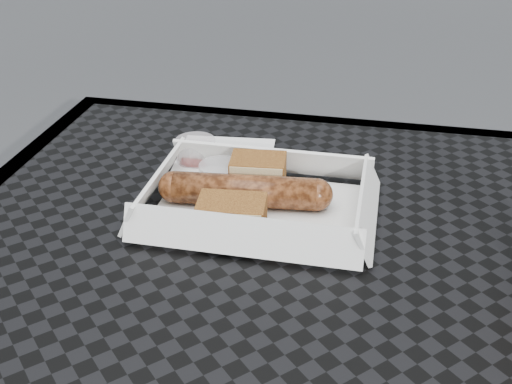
{
  "coord_description": "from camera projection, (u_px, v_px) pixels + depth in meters",
  "views": [
    {
      "loc": [
        0.06,
        -0.47,
        1.11
      ],
      "look_at": [
        -0.07,
        0.11,
        0.78
      ],
      "focal_mm": 45.0,
      "sensor_mm": 36.0,
      "label": 1
    }
  ],
  "objects": [
    {
      "name": "napkin",
      "position": [
        225.0,
        158.0,
        0.82
      ],
      "size": [
        0.13,
        0.13,
        0.0
      ],
      "primitive_type": "cube",
      "rotation": [
        0.0,
        0.0,
        0.1
      ],
      "color": "white",
      "rests_on": "patio_table"
    },
    {
      "name": "condiment_cup_sauce",
      "position": [
        196.0,
        151.0,
        0.8
      ],
      "size": [
        0.05,
        0.05,
        0.03
      ],
      "primitive_type": "cylinder",
      "color": "#96120A",
      "rests_on": "patio_table"
    },
    {
      "name": "condiment_cup_empty",
      "position": [
        221.0,
        176.0,
        0.74
      ],
      "size": [
        0.05,
        0.05,
        0.03
      ],
      "primitive_type": "cylinder",
      "color": "silver",
      "rests_on": "patio_table"
    },
    {
      "name": "food_tray",
      "position": [
        258.0,
        210.0,
        0.7
      ],
      "size": [
        0.22,
        0.15,
        0.0
      ],
      "primitive_type": "cube",
      "color": "white",
      "rests_on": "patio_table"
    },
    {
      "name": "bread_near",
      "position": [
        258.0,
        173.0,
        0.73
      ],
      "size": [
        0.07,
        0.05,
        0.04
      ],
      "primitive_type": "cube",
      "rotation": [
        0.0,
        0.0,
        0.1
      ],
      "color": "brown",
      "rests_on": "food_tray"
    },
    {
      "name": "veg_garnish",
      "position": [
        296.0,
        239.0,
        0.65
      ],
      "size": [
        0.03,
        0.03,
        0.0
      ],
      "color": "red",
      "rests_on": "food_tray"
    },
    {
      "name": "patio_table",
      "position": [
        299.0,
        346.0,
        0.63
      ],
      "size": [
        0.8,
        0.8,
        0.74
      ],
      "color": "black",
      "rests_on": "ground"
    },
    {
      "name": "bratwurst",
      "position": [
        245.0,
        191.0,
        0.7
      ],
      "size": [
        0.19,
        0.05,
        0.04
      ],
      "rotation": [
        0.0,
        0.0,
        0.1
      ],
      "color": "brown",
      "rests_on": "food_tray"
    },
    {
      "name": "bread_far",
      "position": [
        232.0,
        216.0,
        0.65
      ],
      "size": [
        0.07,
        0.05,
        0.04
      ],
      "primitive_type": "cube",
      "rotation": [
        0.0,
        0.0,
        0.1
      ],
      "color": "brown",
      "rests_on": "food_tray"
    }
  ]
}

